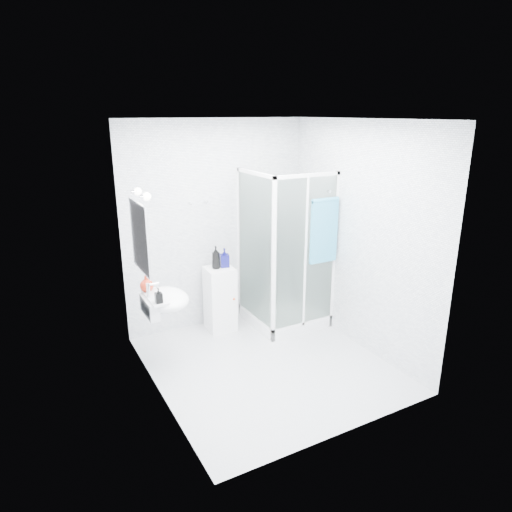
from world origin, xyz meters
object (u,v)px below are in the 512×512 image
wall_basin (164,300)px  shampoo_bottle_a (216,257)px  hand_towel (324,229)px  storage_cabinet (220,299)px  soap_dispenser_orange (147,283)px  shampoo_bottle_b (225,258)px  shower_enclosure (283,292)px  soap_dispenser_black (159,296)px

wall_basin → shampoo_bottle_a: 1.06m
hand_towel → wall_basin: bearing=177.5°
wall_basin → storage_cabinet: bearing=33.3°
shampoo_bottle_a → soap_dispenser_orange: (-0.98, -0.43, -0.01)m
storage_cabinet → shampoo_bottle_b: shampoo_bottle_b is taller
shower_enclosure → storage_cabinet: (-0.76, 0.27, -0.04)m
storage_cabinet → soap_dispenser_black: size_ratio=5.36×
shampoo_bottle_a → soap_dispenser_black: (-0.96, -0.79, -0.03)m
hand_towel → soap_dispenser_black: 2.11m
storage_cabinet → shampoo_bottle_a: size_ratio=2.90×
shower_enclosure → wall_basin: (-1.66, -0.32, 0.35)m
wall_basin → shampoo_bottle_b: bearing=31.7°
shower_enclosure → shampoo_bottle_a: (-0.80, 0.28, 0.52)m
shower_enclosure → wall_basin: size_ratio=3.57×
shampoo_bottle_b → soap_dispenser_black: shampoo_bottle_b is taller
storage_cabinet → soap_dispenser_black: soap_dispenser_black is taller
storage_cabinet → shower_enclosure: bearing=-17.1°
storage_cabinet → soap_dispenser_orange: 1.23m
wall_basin → shampoo_bottle_a: (0.86, 0.60, 0.17)m
shampoo_bottle_a → shampoo_bottle_b: size_ratio=1.19×
shampoo_bottle_a → soap_dispenser_black: shampoo_bottle_a is taller
soap_dispenser_orange → wall_basin: bearing=-53.6°
shampoo_bottle_b → soap_dispenser_orange: bearing=-158.4°
shampoo_bottle_a → soap_dispenser_orange: size_ratio=1.54×
storage_cabinet → shampoo_bottle_a: 0.55m
hand_towel → storage_cabinet: bearing=147.8°
shower_enclosure → soap_dispenser_orange: size_ratio=10.88×
hand_towel → shampoo_bottle_a: bearing=148.3°
shower_enclosure → hand_towel: shower_enclosure is taller
shampoo_bottle_b → hand_towel: bearing=-34.8°
storage_cabinet → soap_dispenser_orange: size_ratio=4.48×
wall_basin → shampoo_bottle_a: bearing=34.9°
hand_towel → shampoo_bottle_b: 1.27m
shower_enclosure → wall_basin: 1.72m
storage_cabinet → soap_dispenser_black: bearing=-139.6°
shampoo_bottle_b → shampoo_bottle_a: bearing=-178.2°
storage_cabinet → shampoo_bottle_b: (0.08, 0.01, 0.53)m
shampoo_bottle_a → shampoo_bottle_b: 0.12m
shower_enclosure → hand_towel: bearing=-52.5°
shampoo_bottle_a → shampoo_bottle_b: shampoo_bottle_a is taller
wall_basin → soap_dispenser_black: size_ratio=3.65×
wall_basin → hand_towel: (1.96, -0.09, 0.54)m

